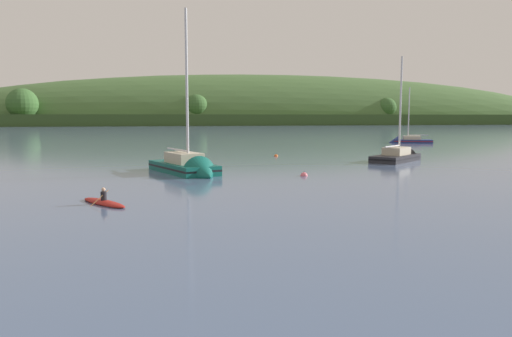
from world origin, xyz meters
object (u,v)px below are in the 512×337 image
sailboat_midwater_white (189,170)px  mooring_buoy_far_upstream (304,176)px  sailboat_far_left (399,159)px  mooring_buoy_foreground (276,156)px  sailboat_near_mooring (407,142)px  canoe_with_paddler (104,202)px

sailboat_midwater_white → mooring_buoy_far_upstream: (9.21, -2.45, -0.34)m
sailboat_far_left → mooring_buoy_foreground: bearing=104.8°
sailboat_midwater_white → sailboat_far_left: sailboat_midwater_white is taller
mooring_buoy_foreground → sailboat_near_mooring: bearing=42.6°
mooring_buoy_far_upstream → mooring_buoy_foreground: bearing=88.0°
sailboat_midwater_white → mooring_buoy_foreground: bearing=122.5°
mooring_buoy_foreground → canoe_with_paddler: bearing=-115.6°
sailboat_near_mooring → sailboat_midwater_white: 55.96m
sailboat_far_left → mooring_buoy_far_upstream: bearing=176.7°
sailboat_far_left → sailboat_near_mooring: bearing=19.4°
sailboat_midwater_white → sailboat_far_left: bearing=86.4°
sailboat_midwater_white → canoe_with_paddler: 13.96m
sailboat_near_mooring → sailboat_midwater_white: size_ratio=0.74×
sailboat_near_mooring → sailboat_far_left: sailboat_far_left is taller
canoe_with_paddler → mooring_buoy_far_upstream: bearing=88.4°
canoe_with_paddler → mooring_buoy_foreground: 32.73m
mooring_buoy_foreground → mooring_buoy_far_upstream: 18.70m
sailboat_near_mooring → mooring_buoy_foreground: bearing=59.1°
sailboat_near_mooring → sailboat_far_left: size_ratio=0.89×
canoe_with_paddler → sailboat_far_left: bearing=90.0°
mooring_buoy_far_upstream → sailboat_near_mooring: bearing=57.4°
sailboat_midwater_white → mooring_buoy_far_upstream: 9.54m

